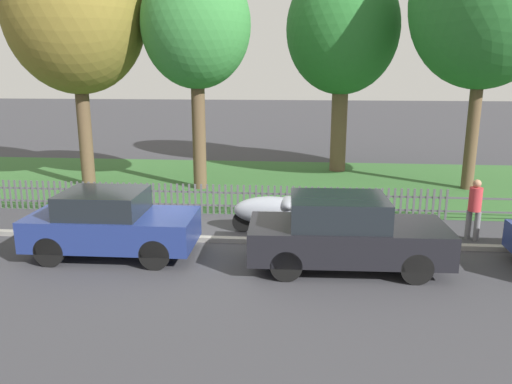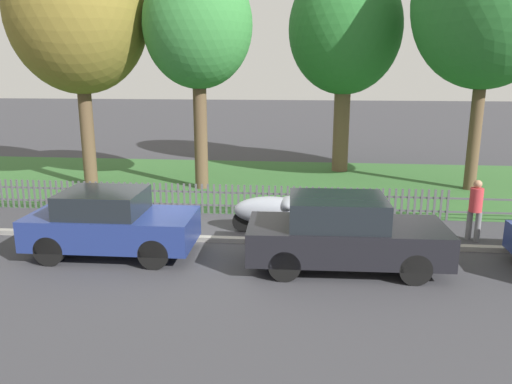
{
  "view_description": "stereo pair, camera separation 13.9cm",
  "coord_description": "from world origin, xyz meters",
  "px_view_note": "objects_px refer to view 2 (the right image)",
  "views": [
    {
      "loc": [
        3.03,
        -11.49,
        4.15
      ],
      "look_at": [
        1.87,
        0.89,
        1.1
      ],
      "focal_mm": 35.0,
      "sensor_mm": 36.0,
      "label": 1
    },
    {
      "loc": [
        3.17,
        -11.48,
        4.15
      ],
      "look_at": [
        1.87,
        0.89,
        1.1
      ],
      "focal_mm": 35.0,
      "sensor_mm": 36.0,
      "label": 2
    }
  ],
  "objects_px": {
    "parked_car_black_saloon": "(111,223)",
    "parked_car_navy_estate": "(344,233)",
    "covered_motorcycle": "(272,210)",
    "tree_behind_motorcycle": "(198,27)",
    "tree_mid_park": "(345,30)",
    "tree_far_left": "(489,2)",
    "tree_nearest_kerb": "(78,14)",
    "pedestrian_near_fence": "(475,207)"
  },
  "relations": [
    {
      "from": "parked_car_navy_estate",
      "to": "tree_nearest_kerb",
      "type": "relative_size",
      "value": 0.48
    },
    {
      "from": "tree_behind_motorcycle",
      "to": "parked_car_black_saloon",
      "type": "bearing_deg",
      "value": -95.46
    },
    {
      "from": "tree_nearest_kerb",
      "to": "pedestrian_near_fence",
      "type": "height_order",
      "value": "tree_nearest_kerb"
    },
    {
      "from": "parked_car_navy_estate",
      "to": "tree_mid_park",
      "type": "height_order",
      "value": "tree_mid_park"
    },
    {
      "from": "covered_motorcycle",
      "to": "pedestrian_near_fence",
      "type": "bearing_deg",
      "value": -4.01
    },
    {
      "from": "tree_nearest_kerb",
      "to": "pedestrian_near_fence",
      "type": "bearing_deg",
      "value": -22.12
    },
    {
      "from": "tree_nearest_kerb",
      "to": "tree_far_left",
      "type": "relative_size",
      "value": 0.96
    },
    {
      "from": "parked_car_black_saloon",
      "to": "tree_far_left",
      "type": "distance_m",
      "value": 13.85
    },
    {
      "from": "parked_car_black_saloon",
      "to": "tree_nearest_kerb",
      "type": "bearing_deg",
      "value": 116.34
    },
    {
      "from": "parked_car_black_saloon",
      "to": "covered_motorcycle",
      "type": "distance_m",
      "value": 4.08
    },
    {
      "from": "covered_motorcycle",
      "to": "pedestrian_near_fence",
      "type": "relative_size",
      "value": 1.3
    },
    {
      "from": "covered_motorcycle",
      "to": "tree_mid_park",
      "type": "height_order",
      "value": "tree_mid_park"
    },
    {
      "from": "parked_car_navy_estate",
      "to": "tree_behind_motorcycle",
      "type": "bearing_deg",
      "value": 121.03
    },
    {
      "from": "tree_mid_park",
      "to": "tree_far_left",
      "type": "distance_m",
      "value": 5.35
    },
    {
      "from": "parked_car_black_saloon",
      "to": "tree_far_left",
      "type": "height_order",
      "value": "tree_far_left"
    },
    {
      "from": "parked_car_navy_estate",
      "to": "tree_behind_motorcycle",
      "type": "xyz_separation_m",
      "value": [
        -4.58,
        7.05,
        4.78
      ]
    },
    {
      "from": "parked_car_black_saloon",
      "to": "parked_car_navy_estate",
      "type": "bearing_deg",
      "value": -3.79
    },
    {
      "from": "tree_nearest_kerb",
      "to": "tree_mid_park",
      "type": "xyz_separation_m",
      "value": [
        9.3,
        3.71,
        -0.34
      ]
    },
    {
      "from": "parked_car_black_saloon",
      "to": "tree_mid_park",
      "type": "bearing_deg",
      "value": 60.22
    },
    {
      "from": "parked_car_navy_estate",
      "to": "tree_behind_motorcycle",
      "type": "distance_m",
      "value": 9.67
    },
    {
      "from": "tree_behind_motorcycle",
      "to": "tree_nearest_kerb",
      "type": "bearing_deg",
      "value": 179.82
    },
    {
      "from": "tree_nearest_kerb",
      "to": "tree_far_left",
      "type": "bearing_deg",
      "value": 3.18
    },
    {
      "from": "tree_behind_motorcycle",
      "to": "tree_mid_park",
      "type": "bearing_deg",
      "value": 36.01
    },
    {
      "from": "tree_far_left",
      "to": "tree_mid_park",
      "type": "bearing_deg",
      "value": 146.25
    },
    {
      "from": "tree_nearest_kerb",
      "to": "tree_behind_motorcycle",
      "type": "xyz_separation_m",
      "value": [
        4.17,
        -0.01,
        -0.46
      ]
    },
    {
      "from": "parked_car_navy_estate",
      "to": "covered_motorcycle",
      "type": "height_order",
      "value": "parked_car_navy_estate"
    },
    {
      "from": "parked_car_navy_estate",
      "to": "tree_far_left",
      "type": "bearing_deg",
      "value": 55.61
    },
    {
      "from": "parked_car_navy_estate",
      "to": "tree_mid_park",
      "type": "relative_size",
      "value": 0.51
    },
    {
      "from": "tree_mid_park",
      "to": "tree_far_left",
      "type": "xyz_separation_m",
      "value": [
        4.42,
        -2.95,
        0.62
      ]
    },
    {
      "from": "pedestrian_near_fence",
      "to": "parked_car_black_saloon",
      "type": "bearing_deg",
      "value": 55.46
    },
    {
      "from": "parked_car_navy_estate",
      "to": "tree_far_left",
      "type": "xyz_separation_m",
      "value": [
        4.96,
        7.82,
        5.51
      ]
    },
    {
      "from": "covered_motorcycle",
      "to": "tree_nearest_kerb",
      "type": "distance_m",
      "value": 10.11
    },
    {
      "from": "parked_car_black_saloon",
      "to": "tree_far_left",
      "type": "relative_size",
      "value": 0.41
    },
    {
      "from": "parked_car_black_saloon",
      "to": "tree_behind_motorcycle",
      "type": "distance_m",
      "value": 8.34
    },
    {
      "from": "tree_far_left",
      "to": "pedestrian_near_fence",
      "type": "xyz_separation_m",
      "value": [
        -1.62,
        -5.68,
        -5.43
      ]
    },
    {
      "from": "tree_nearest_kerb",
      "to": "covered_motorcycle",
      "type": "bearing_deg",
      "value": -34.11
    },
    {
      "from": "tree_mid_park",
      "to": "parked_car_black_saloon",
      "type": "bearing_deg",
      "value": -118.77
    },
    {
      "from": "tree_nearest_kerb",
      "to": "tree_behind_motorcycle",
      "type": "height_order",
      "value": "tree_nearest_kerb"
    },
    {
      "from": "tree_behind_motorcycle",
      "to": "tree_far_left",
      "type": "distance_m",
      "value": 9.6
    },
    {
      "from": "tree_mid_park",
      "to": "tree_far_left",
      "type": "bearing_deg",
      "value": -33.75
    },
    {
      "from": "parked_car_navy_estate",
      "to": "tree_far_left",
      "type": "distance_m",
      "value": 10.78
    },
    {
      "from": "covered_motorcycle",
      "to": "parked_car_navy_estate",
      "type": "bearing_deg",
      "value": -55.98
    }
  ]
}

